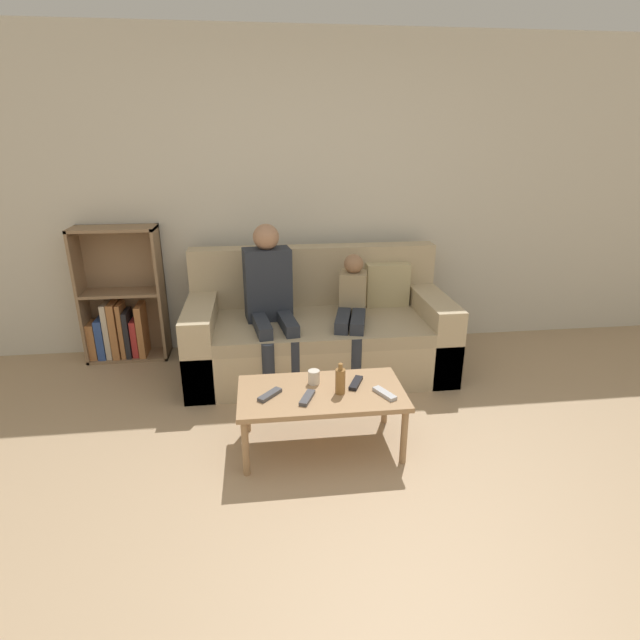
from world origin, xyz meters
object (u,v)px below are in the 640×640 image
object	(u,v)px
cup_near	(314,377)
tv_remote_2	(270,395)
person_child	(351,312)
couch	(319,333)
tv_remote_0	(307,398)
bookshelf	(122,310)
bottle	(340,381)
tv_remote_1	(356,383)
tv_remote_3	(385,393)
coffee_table	(321,397)
person_adult	(270,293)

from	to	relation	value
cup_near	tv_remote_2	xyz separation A→B (m)	(-0.27, -0.13, -0.03)
person_child	couch	bearing A→B (deg)	157.89
tv_remote_0	tv_remote_2	size ratio (longest dim) A/B	1.11
couch	bookshelf	xyz separation A→B (m)	(-1.63, 0.43, 0.12)
bookshelf	tv_remote_0	size ratio (longest dim) A/B	6.43
cup_near	bottle	xyz separation A→B (m)	(0.14, -0.14, 0.04)
tv_remote_1	bottle	xyz separation A→B (m)	(-0.11, -0.09, 0.07)
tv_remote_1	tv_remote_2	size ratio (longest dim) A/B	1.10
tv_remote_3	person_child	bearing A→B (deg)	64.35
person_child	tv_remote_2	size ratio (longest dim) A/B	5.98
bottle	cup_near	bearing A→B (deg)	134.90
couch	bookshelf	world-z (taller)	bookshelf
cup_near	tv_remote_1	xyz separation A→B (m)	(0.25, -0.05, -0.03)
tv_remote_0	tv_remote_3	bearing A→B (deg)	22.38
bottle	coffee_table	bearing A→B (deg)	160.33
cup_near	tv_remote_3	distance (m)	0.44
person_adult	cup_near	distance (m)	0.97
couch	coffee_table	distance (m)	1.12
couch	bottle	distance (m)	1.16
coffee_table	person_child	xyz separation A→B (m)	(0.35, 0.95, 0.19)
bookshelf	tv_remote_1	size ratio (longest dim) A/B	6.47
couch	tv_remote_2	world-z (taller)	couch
coffee_table	tv_remote_1	world-z (taller)	tv_remote_1
person_adult	cup_near	xyz separation A→B (m)	(0.23, -0.91, -0.26)
person_adult	tv_remote_0	world-z (taller)	person_adult
couch	coffee_table	xyz separation A→B (m)	(-0.12, -1.11, 0.04)
bookshelf	coffee_table	xyz separation A→B (m)	(1.51, -1.54, -0.08)
tv_remote_0	tv_remote_3	world-z (taller)	same
tv_remote_0	tv_remote_3	distance (m)	0.45
person_adult	tv_remote_3	xyz separation A→B (m)	(0.63, -1.11, -0.29)
couch	tv_remote_1	world-z (taller)	couch
person_child	tv_remote_0	world-z (taller)	person_child
couch	bookshelf	bearing A→B (deg)	165.20
tv_remote_2	bottle	distance (m)	0.42
bookshelf	tv_remote_3	distance (m)	2.49
bookshelf	person_child	bearing A→B (deg)	-17.80
bookshelf	tv_remote_1	xyz separation A→B (m)	(1.73, -1.49, -0.03)
coffee_table	tv_remote_3	xyz separation A→B (m)	(0.36, -0.10, 0.05)
bookshelf	person_adult	world-z (taller)	person_adult
couch	person_adult	world-z (taller)	person_adult
cup_near	tv_remote_0	world-z (taller)	cup_near
coffee_table	tv_remote_1	distance (m)	0.23
tv_remote_0	cup_near	bearing A→B (deg)	95.65
tv_remote_0	bottle	xyz separation A→B (m)	(0.20, 0.05, 0.07)
cup_near	tv_remote_1	size ratio (longest dim) A/B	0.49
tv_remote_0	tv_remote_3	xyz separation A→B (m)	(0.45, -0.01, 0.00)
coffee_table	person_adult	world-z (taller)	person_adult
bookshelf	person_child	world-z (taller)	bookshelf
person_adult	tv_remote_0	bearing A→B (deg)	-89.39
person_adult	tv_remote_3	distance (m)	1.31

